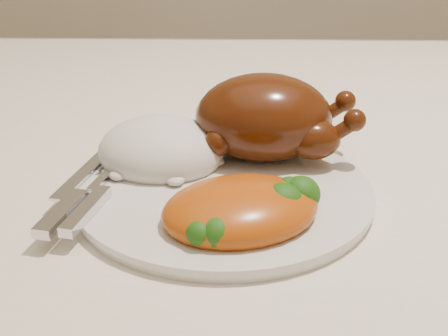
{
  "coord_description": "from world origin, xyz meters",
  "views": [
    {
      "loc": [
        -0.12,
        -0.65,
        1.05
      ],
      "look_at": [
        -0.14,
        -0.13,
        0.8
      ],
      "focal_mm": 50.0,
      "sensor_mm": 36.0,
      "label": 1
    }
  ],
  "objects": [
    {
      "name": "dining_table",
      "position": [
        0.0,
        0.0,
        0.67
      ],
      "size": [
        1.6,
        0.9,
        0.76
      ],
      "color": "brown",
      "rests_on": "floor"
    },
    {
      "name": "roast_chicken",
      "position": [
        -0.09,
        -0.05,
        0.82
      ],
      "size": [
        0.17,
        0.11,
        0.09
      ],
      "rotation": [
        0.0,
        0.0,
        0.01
      ],
      "color": "#4A1907",
      "rests_on": "dinner_plate"
    },
    {
      "name": "cutlery",
      "position": [
        -0.26,
        -0.16,
        0.79
      ],
      "size": [
        0.05,
        0.18,
        0.01
      ],
      "rotation": [
        0.0,
        0.0,
        -0.21
      ],
      "color": "silver",
      "rests_on": "dinner_plate"
    },
    {
      "name": "dinner_plate",
      "position": [
        -0.14,
        -0.13,
        0.77
      ],
      "size": [
        0.36,
        0.36,
        0.01
      ],
      "primitive_type": "cylinder",
      "rotation": [
        0.0,
        0.0,
        -0.39
      ],
      "color": "silver",
      "rests_on": "tablecloth"
    },
    {
      "name": "mac_and_cheese",
      "position": [
        -0.11,
        -0.19,
        0.79
      ],
      "size": [
        0.16,
        0.15,
        0.05
      ],
      "rotation": [
        0.0,
        0.0,
        0.37
      ],
      "color": "#B1480B",
      "rests_on": "dinner_plate"
    },
    {
      "name": "rice_mound",
      "position": [
        -0.2,
        -0.07,
        0.79
      ],
      "size": [
        0.15,
        0.14,
        0.07
      ],
      "rotation": [
        0.0,
        0.0,
        -0.18
      ],
      "color": "white",
      "rests_on": "dinner_plate"
    },
    {
      "name": "tablecloth",
      "position": [
        0.0,
        0.0,
        0.74
      ],
      "size": [
        1.73,
        1.03,
        0.18
      ],
      "color": "white",
      "rests_on": "dining_table"
    }
  ]
}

